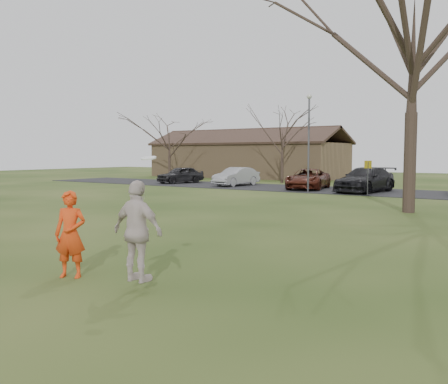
{
  "coord_description": "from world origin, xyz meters",
  "views": [
    {
      "loc": [
        7.05,
        -6.42,
        2.49
      ],
      "look_at": [
        0.0,
        4.0,
        1.5
      ],
      "focal_mm": 39.21,
      "sensor_mm": 36.0,
      "label": 1
    }
  ],
  "objects_px": {
    "lamp_post": "(309,130)",
    "player_defender": "(70,234)",
    "car_1": "(236,177)",
    "big_tree": "(413,44)",
    "car_0": "(180,175)",
    "building": "(247,159)",
    "catching_play": "(138,231)",
    "car_2": "(308,179)",
    "car_3": "(365,180)"
  },
  "relations": [
    {
      "from": "car_3",
      "to": "big_tree",
      "type": "relative_size",
      "value": 0.39
    },
    {
      "from": "car_0",
      "to": "building",
      "type": "distance_m",
      "value": 12.92
    },
    {
      "from": "car_2",
      "to": "car_0",
      "type": "bearing_deg",
      "value": 167.15
    },
    {
      "from": "car_2",
      "to": "big_tree",
      "type": "relative_size",
      "value": 0.36
    },
    {
      "from": "car_0",
      "to": "big_tree",
      "type": "relative_size",
      "value": 0.29
    },
    {
      "from": "car_2",
      "to": "car_1",
      "type": "bearing_deg",
      "value": 167.83
    },
    {
      "from": "building",
      "to": "big_tree",
      "type": "xyz_separation_m",
      "value": [
        22.0,
        -23.0,
        5.07
      ]
    },
    {
      "from": "catching_play",
      "to": "building",
      "type": "relative_size",
      "value": 0.11
    },
    {
      "from": "lamp_post",
      "to": "building",
      "type": "bearing_deg",
      "value": 132.09
    },
    {
      "from": "lamp_post",
      "to": "big_tree",
      "type": "height_order",
      "value": "big_tree"
    },
    {
      "from": "car_3",
      "to": "catching_play",
      "type": "bearing_deg",
      "value": -73.53
    },
    {
      "from": "car_3",
      "to": "car_0",
      "type": "bearing_deg",
      "value": -175.25
    },
    {
      "from": "car_0",
      "to": "car_1",
      "type": "relative_size",
      "value": 0.96
    },
    {
      "from": "car_1",
      "to": "car_0",
      "type": "bearing_deg",
      "value": -176.85
    },
    {
      "from": "catching_play",
      "to": "building",
      "type": "bearing_deg",
      "value": 118.76
    },
    {
      "from": "building",
      "to": "car_1",
      "type": "bearing_deg",
      "value": -61.98
    },
    {
      "from": "lamp_post",
      "to": "big_tree",
      "type": "xyz_separation_m",
      "value": [
        8.0,
        -7.5,
        3.03
      ]
    },
    {
      "from": "car_1",
      "to": "big_tree",
      "type": "height_order",
      "value": "big_tree"
    },
    {
      "from": "player_defender",
      "to": "car_0",
      "type": "xyz_separation_m",
      "value": [
        -17.78,
        25.31,
        -0.15
      ]
    },
    {
      "from": "building",
      "to": "lamp_post",
      "type": "relative_size",
      "value": 3.29
    },
    {
      "from": "car_3",
      "to": "big_tree",
      "type": "distance_m",
      "value": 12.29
    },
    {
      "from": "car_0",
      "to": "car_3",
      "type": "xyz_separation_m",
      "value": [
        15.8,
        -0.78,
        0.1
      ]
    },
    {
      "from": "player_defender",
      "to": "car_1",
      "type": "relative_size",
      "value": 0.41
    },
    {
      "from": "car_0",
      "to": "building",
      "type": "relative_size",
      "value": 0.2
    },
    {
      "from": "car_1",
      "to": "building",
      "type": "bearing_deg",
      "value": 123.63
    },
    {
      "from": "car_3",
      "to": "lamp_post",
      "type": "bearing_deg",
      "value": -140.47
    },
    {
      "from": "catching_play",
      "to": "player_defender",
      "type": "bearing_deg",
      "value": -179.86
    },
    {
      "from": "lamp_post",
      "to": "player_defender",
      "type": "bearing_deg",
      "value": -77.4
    },
    {
      "from": "car_1",
      "to": "car_3",
      "type": "distance_m",
      "value": 10.15
    },
    {
      "from": "player_defender",
      "to": "big_tree",
      "type": "relative_size",
      "value": 0.13
    },
    {
      "from": "car_3",
      "to": "catching_play",
      "type": "height_order",
      "value": "catching_play"
    },
    {
      "from": "car_0",
      "to": "car_1",
      "type": "height_order",
      "value": "car_1"
    },
    {
      "from": "car_0",
      "to": "catching_play",
      "type": "height_order",
      "value": "catching_play"
    },
    {
      "from": "catching_play",
      "to": "building",
      "type": "xyz_separation_m",
      "value": [
        -20.91,
        38.1,
        0.83
      ]
    },
    {
      "from": "car_1",
      "to": "building",
      "type": "height_order",
      "value": "building"
    },
    {
      "from": "player_defender",
      "to": "lamp_post",
      "type": "relative_size",
      "value": 0.28
    },
    {
      "from": "player_defender",
      "to": "big_tree",
      "type": "height_order",
      "value": "big_tree"
    },
    {
      "from": "big_tree",
      "to": "car_3",
      "type": "bearing_deg",
      "value": 117.61
    },
    {
      "from": "big_tree",
      "to": "car_2",
      "type": "bearing_deg",
      "value": 132.63
    },
    {
      "from": "player_defender",
      "to": "car_0",
      "type": "bearing_deg",
      "value": 97.73
    },
    {
      "from": "car_3",
      "to": "catching_play",
      "type": "xyz_separation_m",
      "value": [
        3.84,
        -24.52,
        0.28
      ]
    },
    {
      "from": "car_1",
      "to": "big_tree",
      "type": "distance_m",
      "value": 19.11
    },
    {
      "from": "player_defender",
      "to": "car_2",
      "type": "relative_size",
      "value": 0.35
    },
    {
      "from": "car_1",
      "to": "catching_play",
      "type": "relative_size",
      "value": 1.87
    },
    {
      "from": "player_defender",
      "to": "building",
      "type": "relative_size",
      "value": 0.09
    },
    {
      "from": "car_2",
      "to": "car_3",
      "type": "height_order",
      "value": "car_3"
    },
    {
      "from": "car_3",
      "to": "building",
      "type": "xyz_separation_m",
      "value": [
        -17.07,
        13.58,
        1.11
      ]
    },
    {
      "from": "car_1",
      "to": "car_3",
      "type": "xyz_separation_m",
      "value": [
        10.13,
        -0.54,
        0.09
      ]
    },
    {
      "from": "catching_play",
      "to": "car_2",
      "type": "bearing_deg",
      "value": 107.73
    },
    {
      "from": "car_3",
      "to": "building",
      "type": "relative_size",
      "value": 0.26
    }
  ]
}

